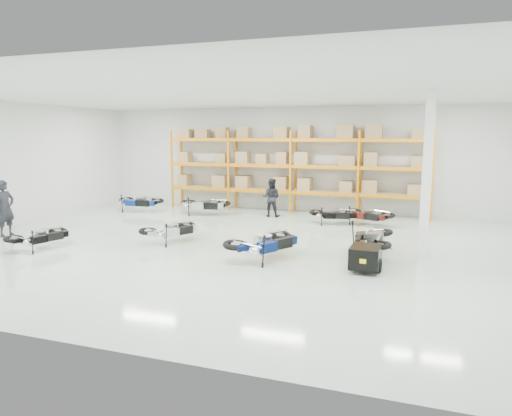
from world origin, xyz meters
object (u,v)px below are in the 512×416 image
(moto_back_b, at_px, (204,201))
(person_left, at_px, (5,208))
(moto_back_c, at_px, (334,211))
(moto_touring_right, at_px, (371,234))
(moto_silver_left, at_px, (171,226))
(moto_back_d, at_px, (367,212))
(moto_black_far_left, at_px, (40,233))
(person_back, at_px, (271,198))
(moto_blue_centre, at_px, (265,238))
(moto_back_a, at_px, (139,199))
(trailer, at_px, (365,257))

(moto_back_b, xyz_separation_m, person_left, (-4.46, -5.81, 0.37))
(moto_back_c, bearing_deg, moto_touring_right, -167.01)
(moto_silver_left, bearing_deg, moto_back_d, -109.60)
(moto_touring_right, height_order, person_left, person_left)
(moto_black_far_left, distance_m, moto_back_c, 10.01)
(moto_back_d, bearing_deg, person_left, 141.15)
(moto_silver_left, xyz_separation_m, person_left, (-5.62, -0.93, 0.42))
(moto_touring_right, xyz_separation_m, moto_back_c, (-1.70, 4.18, -0.11))
(person_back, bearing_deg, moto_touring_right, 130.89)
(person_left, relative_size, person_back, 1.18)
(moto_back_c, bearing_deg, person_left, 109.99)
(moto_touring_right, distance_m, moto_back_b, 8.46)
(moto_silver_left, distance_m, moto_black_far_left, 3.80)
(moto_blue_centre, bearing_deg, person_back, -44.80)
(moto_silver_left, xyz_separation_m, moto_touring_right, (6.01, 0.41, 0.09))
(moto_touring_right, bearing_deg, moto_back_a, 156.17)
(moto_silver_left, xyz_separation_m, moto_back_a, (-4.22, 4.69, 0.05))
(trailer, bearing_deg, person_left, -178.98)
(moto_back_d, distance_m, person_back, 3.95)
(moto_blue_centre, relative_size, moto_silver_left, 1.17)
(moto_black_far_left, relative_size, trailer, 1.06)
(moto_touring_right, relative_size, trailer, 1.31)
(moto_touring_right, xyz_separation_m, person_back, (-4.39, 4.95, 0.19))
(moto_blue_centre, bearing_deg, moto_back_c, -69.90)
(moto_back_a, height_order, person_left, person_left)
(moto_blue_centre, bearing_deg, trailer, -154.84)
(moto_blue_centre, xyz_separation_m, person_left, (-8.98, 0.04, 0.33))
(moto_back_a, bearing_deg, person_left, 164.70)
(moto_silver_left, relative_size, moto_back_d, 1.01)
(moto_black_far_left, bearing_deg, moto_blue_centre, -152.38)
(person_left, bearing_deg, moto_back_a, -13.45)
(moto_blue_centre, xyz_separation_m, moto_touring_right, (2.66, 1.38, -0.00))
(moto_blue_centre, distance_m, person_left, 8.99)
(moto_blue_centre, height_order, moto_back_d, moto_blue_centre)
(moto_black_far_left, relative_size, moto_back_d, 0.95)
(moto_back_b, distance_m, moto_back_d, 6.68)
(trailer, xyz_separation_m, moto_back_c, (-1.70, 5.78, 0.12))
(moto_blue_centre, relative_size, moto_back_d, 1.18)
(moto_back_d, bearing_deg, person_back, 105.52)
(moto_back_b, bearing_deg, moto_back_c, -101.13)
(trailer, relative_size, moto_back_a, 0.82)
(person_back, bearing_deg, trailer, 123.16)
(trailer, distance_m, moto_back_a, 11.81)
(trailer, relative_size, person_left, 0.80)
(moto_touring_right, distance_m, moto_back_a, 11.09)
(trailer, bearing_deg, moto_black_far_left, -172.82)
(person_left, distance_m, person_back, 9.60)
(moto_touring_right, distance_m, person_left, 11.72)
(trailer, height_order, moto_back_a, moto_back_a)
(moto_blue_centre, relative_size, person_back, 1.25)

